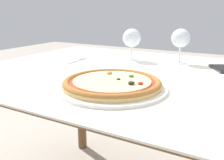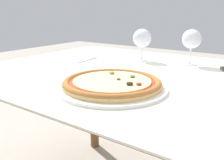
{
  "view_description": "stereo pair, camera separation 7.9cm",
  "coord_description": "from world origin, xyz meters",
  "px_view_note": "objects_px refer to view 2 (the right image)",
  "views": [
    {
      "loc": [
        0.37,
        -0.9,
        0.95
      ],
      "look_at": [
        -0.01,
        -0.24,
        0.73
      ],
      "focal_mm": 40.0,
      "sensor_mm": 36.0,
      "label": 1
    },
    {
      "loc": [
        0.43,
        -0.86,
        0.95
      ],
      "look_at": [
        -0.01,
        -0.24,
        0.73
      ],
      "focal_mm": 40.0,
      "sensor_mm": 36.0,
      "label": 2
    }
  ],
  "objects_px": {
    "dining_table": "(148,93)",
    "wine_glass_far_right": "(142,39)",
    "fork": "(87,60)",
    "wine_glass_far_left": "(192,40)",
    "pizza_plate": "(112,84)"
  },
  "relations": [
    {
      "from": "dining_table",
      "to": "fork",
      "type": "bearing_deg",
      "value": 168.4
    },
    {
      "from": "fork",
      "to": "wine_glass_far_left",
      "type": "xyz_separation_m",
      "value": [
        0.46,
        0.2,
        0.11
      ]
    },
    {
      "from": "dining_table",
      "to": "wine_glass_far_right",
      "type": "bearing_deg",
      "value": 124.43
    },
    {
      "from": "fork",
      "to": "wine_glass_far_right",
      "type": "relative_size",
      "value": 1.08
    },
    {
      "from": "fork",
      "to": "wine_glass_far_left",
      "type": "distance_m",
      "value": 0.51
    },
    {
      "from": "dining_table",
      "to": "fork",
      "type": "height_order",
      "value": "fork"
    },
    {
      "from": "wine_glass_far_left",
      "to": "wine_glass_far_right",
      "type": "relative_size",
      "value": 1.03
    },
    {
      "from": "pizza_plate",
      "to": "wine_glass_far_left",
      "type": "distance_m",
      "value": 0.53
    },
    {
      "from": "dining_table",
      "to": "wine_glass_far_left",
      "type": "bearing_deg",
      "value": 75.58
    },
    {
      "from": "dining_table",
      "to": "wine_glass_far_left",
      "type": "distance_m",
      "value": 0.34
    },
    {
      "from": "fork",
      "to": "wine_glass_far_left",
      "type": "relative_size",
      "value": 1.04
    },
    {
      "from": "wine_glass_far_right",
      "to": "wine_glass_far_left",
      "type": "bearing_deg",
      "value": 9.88
    },
    {
      "from": "dining_table",
      "to": "wine_glass_far_right",
      "type": "xyz_separation_m",
      "value": [
        -0.16,
        0.23,
        0.18
      ]
    },
    {
      "from": "dining_table",
      "to": "wine_glass_far_right",
      "type": "distance_m",
      "value": 0.34
    },
    {
      "from": "pizza_plate",
      "to": "fork",
      "type": "xyz_separation_m",
      "value": [
        -0.37,
        0.31,
        -0.01
      ]
    }
  ]
}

